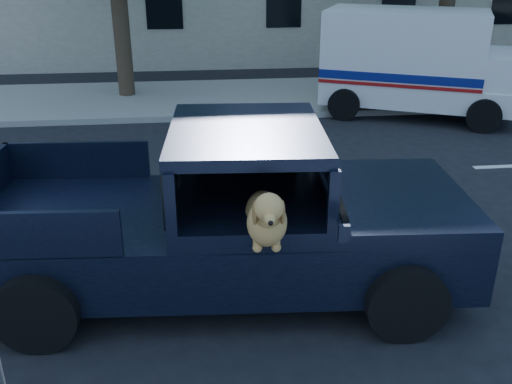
% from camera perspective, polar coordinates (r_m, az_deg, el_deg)
% --- Properties ---
extents(ground, '(120.00, 120.00, 0.00)m').
position_cam_1_polar(ground, '(7.85, 10.63, -7.44)').
color(ground, black).
rests_on(ground, ground).
extents(far_sidewalk, '(60.00, 4.00, 0.15)m').
position_cam_1_polar(far_sidewalk, '(16.24, 1.50, 9.52)').
color(far_sidewalk, gray).
rests_on(far_sidewalk, ground).
extents(lane_stripes, '(21.60, 0.14, 0.01)m').
position_cam_1_polar(lane_stripes, '(11.37, 15.56, 2.12)').
color(lane_stripes, silver).
rests_on(lane_stripes, ground).
extents(pickup_truck, '(5.95, 3.16, 2.08)m').
position_cam_1_polar(pickup_truck, '(7.00, -3.98, -4.47)').
color(pickup_truck, black).
rests_on(pickup_truck, ground).
extents(mail_truck, '(5.14, 3.90, 2.56)m').
position_cam_1_polar(mail_truck, '(15.03, 15.65, 11.63)').
color(mail_truck, silver).
rests_on(mail_truck, ground).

